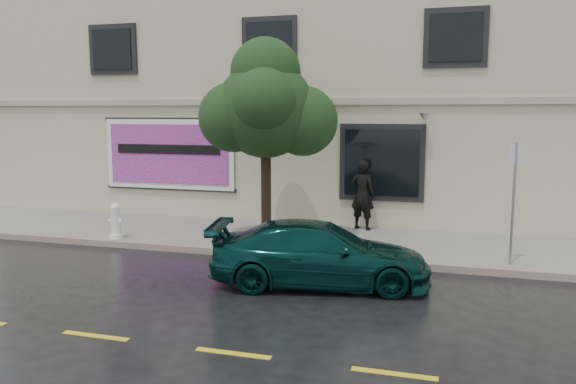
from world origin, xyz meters
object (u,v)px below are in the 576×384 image
(pedestrian, at_px, (363,195))
(street_tree, at_px, (266,110))
(car, at_px, (320,254))
(fire_hydrant, at_px, (116,221))

(pedestrian, distance_m, street_tree, 3.66)
(car, distance_m, pedestrian, 4.72)
(pedestrian, height_order, street_tree, street_tree)
(car, distance_m, street_tree, 4.34)
(pedestrian, bearing_deg, car, 106.25)
(car, height_order, street_tree, street_tree)
(pedestrian, bearing_deg, fire_hydrant, 43.23)
(car, xyz_separation_m, street_tree, (-1.98, 2.71, 2.75))
(car, relative_size, street_tree, 0.95)
(pedestrian, distance_m, fire_hydrant, 6.48)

